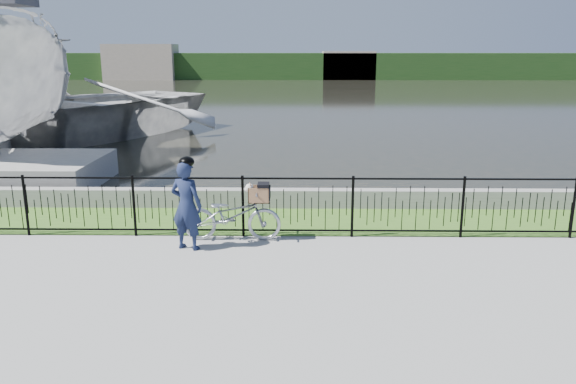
{
  "coord_description": "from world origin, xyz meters",
  "views": [
    {
      "loc": [
        -0.03,
        -8.25,
        3.35
      ],
      "look_at": [
        -0.17,
        1.0,
        1.0
      ],
      "focal_mm": 35.0,
      "sensor_mm": 36.0,
      "label": 1
    }
  ],
  "objects_px": {
    "bicycle_rig": "(233,215)",
    "boat_far": "(70,108)",
    "cyclist": "(186,204)",
    "boat_near": "(1,85)"
  },
  "relations": [
    {
      "from": "bicycle_rig",
      "to": "boat_near",
      "type": "height_order",
      "value": "boat_near"
    },
    {
      "from": "cyclist",
      "to": "boat_near",
      "type": "distance_m",
      "value": 11.19
    },
    {
      "from": "bicycle_rig",
      "to": "cyclist",
      "type": "bearing_deg",
      "value": -146.82
    },
    {
      "from": "bicycle_rig",
      "to": "boat_far",
      "type": "distance_m",
      "value": 14.01
    },
    {
      "from": "bicycle_rig",
      "to": "boat_near",
      "type": "xyz_separation_m",
      "value": [
        -8.02,
        7.88,
        1.82
      ]
    },
    {
      "from": "cyclist",
      "to": "bicycle_rig",
      "type": "bearing_deg",
      "value": 33.18
    },
    {
      "from": "cyclist",
      "to": "boat_far",
      "type": "relative_size",
      "value": 0.12
    },
    {
      "from": "bicycle_rig",
      "to": "boat_far",
      "type": "height_order",
      "value": "boat_far"
    },
    {
      "from": "bicycle_rig",
      "to": "boat_near",
      "type": "relative_size",
      "value": 0.14
    },
    {
      "from": "boat_near",
      "to": "boat_far",
      "type": "xyz_separation_m",
      "value": [
        0.48,
        3.91,
        -1.11
      ]
    }
  ]
}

